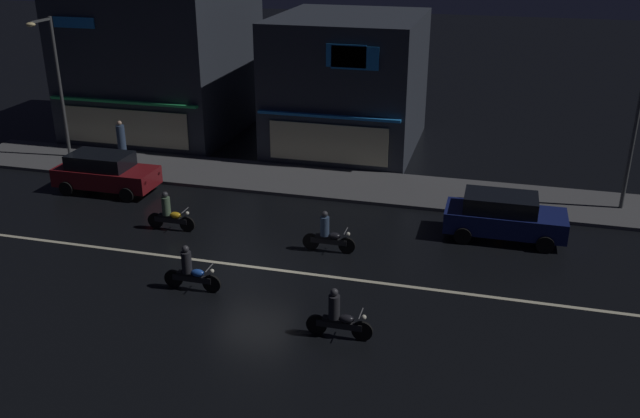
# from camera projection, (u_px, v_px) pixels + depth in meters

# --- Properties ---
(ground_plane) EXTENTS (140.00, 140.00, 0.00)m
(ground_plane) POSITION_uv_depth(u_px,v_px,m) (254.00, 267.00, 23.09)
(ground_plane) COLOR black
(lane_divider_stripe) EXTENTS (32.75, 0.16, 0.01)m
(lane_divider_stripe) POSITION_uv_depth(u_px,v_px,m) (254.00, 267.00, 23.09)
(lane_divider_stripe) COLOR beige
(lane_divider_stripe) RESTS_ON ground
(sidewalk_far) EXTENTS (34.48, 3.71, 0.14)m
(sidewalk_far) POSITION_uv_depth(u_px,v_px,m) (318.00, 182.00, 30.42)
(sidewalk_far) COLOR #4C4C4F
(sidewalk_far) RESTS_ON ground
(storefront_left_block) EXTENTS (8.31, 9.21, 8.53)m
(storefront_left_block) POSITION_uv_depth(u_px,v_px,m) (163.00, 52.00, 36.93)
(storefront_left_block) COLOR #2D333D
(storefront_left_block) RESTS_ON ground
(storefront_center_block) EXTENTS (7.00, 8.40, 6.54)m
(storefront_center_block) POSITION_uv_depth(u_px,v_px,m) (348.00, 82.00, 34.50)
(storefront_center_block) COLOR #2D333D
(storefront_center_block) RESTS_ON ground
(streetlamp_west) EXTENTS (0.44, 1.64, 6.63)m
(streetlamp_west) POSITION_uv_depth(u_px,v_px,m) (55.00, 77.00, 31.85)
(streetlamp_west) COLOR #47494C
(streetlamp_west) RESTS_ON sidewalk_far
(streetlamp_mid) EXTENTS (0.44, 1.64, 7.14)m
(streetlamp_mid) POSITION_uv_depth(u_px,v_px,m) (640.00, 106.00, 25.70)
(streetlamp_mid) COLOR #47494C
(streetlamp_mid) RESTS_ON sidewalk_far
(pedestrian_on_sidewalk) EXTENTS (0.40, 0.40, 1.97)m
(pedestrian_on_sidewalk) POSITION_uv_depth(u_px,v_px,m) (122.00, 142.00, 32.55)
(pedestrian_on_sidewalk) COLOR #334766
(pedestrian_on_sidewalk) RESTS_ON sidewalk_far
(parked_car_near_kerb) EXTENTS (4.30, 1.98, 1.67)m
(parked_car_near_kerb) POSITION_uv_depth(u_px,v_px,m) (504.00, 216.00, 24.93)
(parked_car_near_kerb) COLOR navy
(parked_car_near_kerb) RESTS_ON ground
(parked_car_trailing) EXTENTS (4.30, 1.98, 1.67)m
(parked_car_trailing) POSITION_uv_depth(u_px,v_px,m) (105.00, 172.00, 29.28)
(parked_car_trailing) COLOR maroon
(parked_car_trailing) RESTS_ON ground
(motorcycle_lead) EXTENTS (1.90, 0.60, 1.52)m
(motorcycle_lead) POSITION_uv_depth(u_px,v_px,m) (169.00, 214.00, 25.67)
(motorcycle_lead) COLOR black
(motorcycle_lead) RESTS_ON ground
(motorcycle_following) EXTENTS (1.90, 0.60, 1.52)m
(motorcycle_following) POSITION_uv_depth(u_px,v_px,m) (190.00, 272.00, 21.47)
(motorcycle_following) COLOR black
(motorcycle_following) RESTS_ON ground
(motorcycle_opposite_lane) EXTENTS (1.90, 0.60, 1.52)m
(motorcycle_opposite_lane) POSITION_uv_depth(u_px,v_px,m) (338.00, 317.00, 19.00)
(motorcycle_opposite_lane) COLOR black
(motorcycle_opposite_lane) RESTS_ON ground
(motorcycle_trailing_far) EXTENTS (1.90, 0.60, 1.52)m
(motorcycle_trailing_far) POSITION_uv_depth(u_px,v_px,m) (327.00, 235.00, 23.98)
(motorcycle_trailing_far) COLOR black
(motorcycle_trailing_far) RESTS_ON ground
(traffic_cone) EXTENTS (0.36, 0.36, 0.55)m
(traffic_cone) POSITION_uv_depth(u_px,v_px,m) (499.00, 216.00, 26.38)
(traffic_cone) COLOR orange
(traffic_cone) RESTS_ON ground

